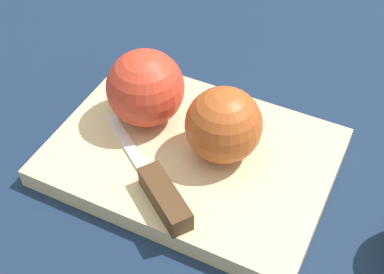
% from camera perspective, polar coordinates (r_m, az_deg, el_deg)
% --- Properties ---
extents(ground_plane, '(4.00, 4.00, 0.00)m').
position_cam_1_polar(ground_plane, '(0.60, 0.00, -2.84)').
color(ground_plane, '#14233D').
extents(cutting_board, '(0.31, 0.23, 0.02)m').
position_cam_1_polar(cutting_board, '(0.60, 0.00, -2.11)').
color(cutting_board, '#D1B789').
rests_on(cutting_board, ground_plane).
extents(apple_half_left, '(0.08, 0.08, 0.08)m').
position_cam_1_polar(apple_half_left, '(0.56, 3.39, 1.30)').
color(apple_half_left, '#AD4C1E').
rests_on(apple_half_left, cutting_board).
extents(apple_half_right, '(0.09, 0.09, 0.09)m').
position_cam_1_polar(apple_half_right, '(0.60, -4.97, 5.24)').
color(apple_half_right, red).
rests_on(apple_half_right, cutting_board).
extents(knife, '(0.16, 0.13, 0.02)m').
position_cam_1_polar(knife, '(0.53, -3.27, -6.01)').
color(knife, silver).
rests_on(knife, cutting_board).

